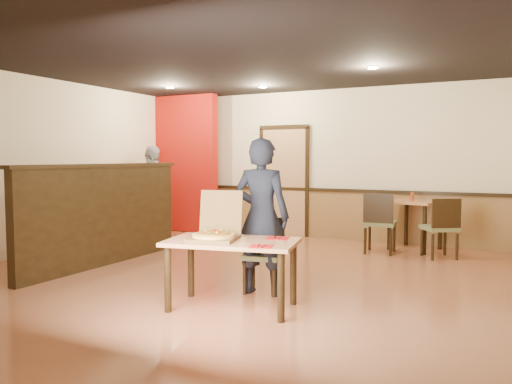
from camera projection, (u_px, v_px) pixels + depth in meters
floor at (233, 277)px, 6.42m from camera, size 7.00×7.00×0.00m
ceiling at (232, 56)px, 6.22m from camera, size 7.00×7.00×0.00m
wall_back at (324, 164)px, 9.44m from camera, size 7.00×0.00×7.00m
wall_left at (41, 166)px, 7.90m from camera, size 0.00×7.00×7.00m
wainscot_back at (323, 214)px, 9.48m from camera, size 7.00×0.04×0.90m
chair_rail_back at (323, 190)px, 9.43m from camera, size 7.00×0.06×0.06m
back_door at (284, 182)px, 9.79m from camera, size 0.90×0.06×2.10m
booth_partition at (104, 213)px, 7.09m from camera, size 0.20×3.10×1.44m
red_accent_panel at (182, 164)px, 10.30m from camera, size 1.60×0.20×2.78m
spot_a at (170, 87)px, 8.86m from camera, size 0.14×0.14×0.02m
spot_b at (263, 87)px, 8.81m from camera, size 0.14×0.14×0.02m
spot_c at (373, 68)px, 6.93m from camera, size 0.14×0.14×0.02m
main_table at (232, 250)px, 5.04m from camera, size 1.43×0.99×0.70m
diner_chair at (265, 251)px, 5.73m from camera, size 0.48×0.48×0.84m
side_chair_left at (379, 221)px, 7.92m from camera, size 0.51×0.51×0.97m
side_chair_right at (442, 226)px, 7.51m from camera, size 0.63×0.63×0.93m
side_table at (415, 211)px, 8.26m from camera, size 0.95×0.95×0.82m
diner at (262, 216)px, 5.56m from camera, size 0.68×0.48×1.75m
passerby at (152, 191)px, 9.61m from camera, size 0.43×1.04×1.76m
pizza_box at (215, 233)px, 5.08m from camera, size 0.58×0.64×0.48m
pizza at (214, 235)px, 5.03m from camera, size 0.44×0.44×0.03m
napkin_near at (261, 246)px, 4.66m from camera, size 0.24×0.24×0.01m
napkin_far at (277, 238)px, 5.13m from camera, size 0.26×0.26×0.01m
condiment at (412, 197)px, 8.19m from camera, size 0.06×0.06×0.14m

